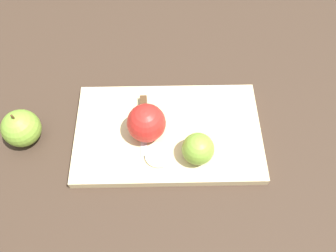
{
  "coord_description": "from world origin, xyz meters",
  "views": [
    {
      "loc": [
        -0.06,
        0.37,
        0.69
      ],
      "look_at": [
        0.0,
        0.0,
        0.04
      ],
      "focal_mm": 35.0,
      "sensor_mm": 36.0,
      "label": 1
    }
  ],
  "objects_px": {
    "knife": "(144,113)",
    "apple_whole": "(21,128)",
    "apple_half_left": "(198,149)",
    "apple_half_right": "(146,123)"
  },
  "relations": [
    {
      "from": "apple_half_left",
      "to": "apple_half_right",
      "type": "distance_m",
      "value": 0.13
    },
    {
      "from": "apple_half_right",
      "to": "knife",
      "type": "relative_size",
      "value": 0.56
    },
    {
      "from": "apple_half_left",
      "to": "apple_half_right",
      "type": "height_order",
      "value": "apple_half_right"
    },
    {
      "from": "apple_whole",
      "to": "apple_half_left",
      "type": "bearing_deg",
      "value": -178.88
    },
    {
      "from": "knife",
      "to": "apple_whole",
      "type": "distance_m",
      "value": 0.28
    },
    {
      "from": "apple_half_left",
      "to": "apple_whole",
      "type": "xyz_separation_m",
      "value": [
        0.4,
        0.01,
        -0.02
      ]
    },
    {
      "from": "knife",
      "to": "apple_whole",
      "type": "xyz_separation_m",
      "value": [
        0.26,
        0.09,
        0.01
      ]
    },
    {
      "from": "apple_whole",
      "to": "knife",
      "type": "bearing_deg",
      "value": -160.43
    },
    {
      "from": "apple_half_right",
      "to": "apple_whole",
      "type": "relative_size",
      "value": 0.88
    },
    {
      "from": "knife",
      "to": "apple_whole",
      "type": "bearing_deg",
      "value": -82.6
    }
  ]
}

